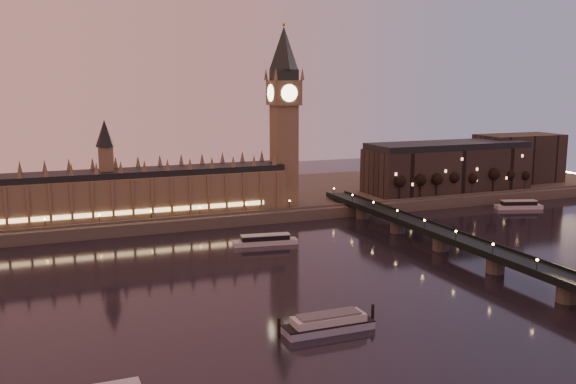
# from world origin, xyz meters

# --- Properties ---
(ground) EXTENTS (700.00, 700.00, 0.00)m
(ground) POSITION_xyz_m (0.00, 0.00, 0.00)
(ground) COLOR black
(ground) RESTS_ON ground
(far_embankment) EXTENTS (560.00, 130.00, 6.00)m
(far_embankment) POSITION_xyz_m (30.00, 165.00, 3.00)
(far_embankment) COLOR #423D35
(far_embankment) RESTS_ON ground
(palace_of_westminster) EXTENTS (180.00, 26.62, 52.00)m
(palace_of_westminster) POSITION_xyz_m (-40.12, 120.99, 21.71)
(palace_of_westminster) COLOR brown
(palace_of_westminster) RESTS_ON ground
(big_ben) EXTENTS (17.68, 17.68, 104.00)m
(big_ben) POSITION_xyz_m (53.99, 120.99, 63.95)
(big_ben) COLOR brown
(big_ben) RESTS_ON ground
(westminster_bridge) EXTENTS (13.20, 260.00, 15.30)m
(westminster_bridge) POSITION_xyz_m (91.61, 0.00, 5.52)
(westminster_bridge) COLOR black
(westminster_bridge) RESTS_ON ground
(city_block) EXTENTS (155.00, 45.00, 34.00)m
(city_block) POSITION_xyz_m (194.94, 130.93, 22.24)
(city_block) COLOR black
(city_block) RESTS_ON ground
(bare_tree_0) EXTENTS (6.86, 6.86, 13.95)m
(bare_tree_0) POSITION_xyz_m (123.72, 109.00, 16.43)
(bare_tree_0) COLOR black
(bare_tree_0) RESTS_ON ground
(bare_tree_1) EXTENTS (6.86, 6.86, 13.95)m
(bare_tree_1) POSITION_xyz_m (137.89, 109.00, 16.43)
(bare_tree_1) COLOR black
(bare_tree_1) RESTS_ON ground
(bare_tree_2) EXTENTS (6.86, 6.86, 13.95)m
(bare_tree_2) POSITION_xyz_m (152.05, 109.00, 16.43)
(bare_tree_2) COLOR black
(bare_tree_2) RESTS_ON ground
(bare_tree_3) EXTENTS (6.86, 6.86, 13.95)m
(bare_tree_3) POSITION_xyz_m (166.22, 109.00, 16.43)
(bare_tree_3) COLOR black
(bare_tree_3) RESTS_ON ground
(bare_tree_4) EXTENTS (6.86, 6.86, 13.95)m
(bare_tree_4) POSITION_xyz_m (180.38, 109.00, 16.43)
(bare_tree_4) COLOR black
(bare_tree_4) RESTS_ON ground
(bare_tree_5) EXTENTS (6.86, 6.86, 13.95)m
(bare_tree_5) POSITION_xyz_m (194.55, 109.00, 16.43)
(bare_tree_5) COLOR black
(bare_tree_5) RESTS_ON ground
(bare_tree_6) EXTENTS (6.86, 6.86, 13.95)m
(bare_tree_6) POSITION_xyz_m (208.71, 109.00, 16.43)
(bare_tree_6) COLOR black
(bare_tree_6) RESTS_ON ground
(bare_tree_7) EXTENTS (6.86, 6.86, 13.95)m
(bare_tree_7) POSITION_xyz_m (222.88, 109.00, 16.43)
(bare_tree_7) COLOR black
(bare_tree_7) RESTS_ON ground
(cruise_boat_a) EXTENTS (31.69, 11.07, 4.97)m
(cruise_boat_a) POSITION_xyz_m (19.95, 59.42, 2.19)
(cruise_boat_a) COLOR silver
(cruise_boat_a) RESTS_ON ground
(cruise_boat_b) EXTENTS (29.26, 15.43, 5.25)m
(cruise_boat_b) POSITION_xyz_m (194.55, 83.38, 2.31)
(cruise_boat_b) COLOR silver
(cruise_boat_b) RESTS_ON ground
(moored_barge) EXTENTS (33.77, 8.25, 6.19)m
(moored_barge) POSITION_xyz_m (1.56, -49.73, 2.61)
(moored_barge) COLOR #8993AF
(moored_barge) RESTS_ON ground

